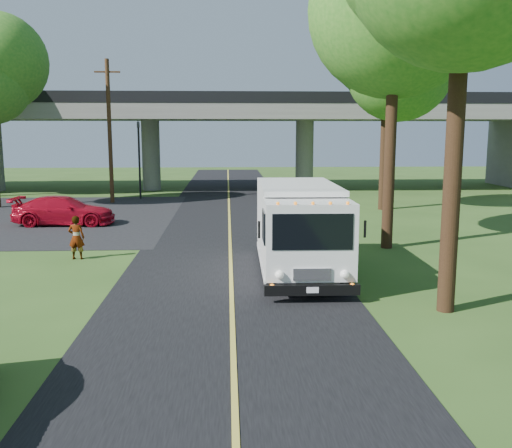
{
  "coord_description": "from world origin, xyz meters",
  "views": [
    {
      "loc": [
        -0.1,
        -12.88,
        4.59
      ],
      "look_at": [
        0.82,
        5.31,
        1.6
      ],
      "focal_mm": 40.0,
      "sensor_mm": 36.0,
      "label": 1
    }
  ],
  "objects": [
    {
      "name": "ground",
      "position": [
        0.0,
        0.0,
        0.0
      ],
      "size": [
        120.0,
        120.0,
        0.0
      ],
      "primitive_type": "plane",
      "color": "#2E4E1B",
      "rests_on": "ground"
    },
    {
      "name": "traffic_signal",
      "position": [
        -6.0,
        26.0,
        3.2
      ],
      "size": [
        0.18,
        0.22,
        5.2
      ],
      "color": "black",
      "rests_on": "ground"
    },
    {
      "name": "road",
      "position": [
        0.0,
        10.0,
        0.01
      ],
      "size": [
        7.0,
        90.0,
        0.02
      ],
      "primitive_type": "cube",
      "color": "black",
      "rests_on": "ground"
    },
    {
      "name": "utility_pole",
      "position": [
        -7.5,
        24.0,
        4.59
      ],
      "size": [
        1.6,
        0.26,
        9.0
      ],
      "color": "#472D19",
      "rests_on": "ground"
    },
    {
      "name": "tree_right_far",
      "position": [
        9.21,
        19.84,
        8.3
      ],
      "size": [
        5.77,
        5.67,
        10.99
      ],
      "color": "#382314",
      "rests_on": "ground"
    },
    {
      "name": "overpass",
      "position": [
        0.0,
        32.0,
        4.56
      ],
      "size": [
        54.0,
        10.0,
        7.3
      ],
      "color": "slate",
      "rests_on": "ground"
    },
    {
      "name": "step_van",
      "position": [
        2.2,
        5.08,
        1.56
      ],
      "size": [
        2.62,
        6.88,
        2.87
      ],
      "rotation": [
        0.0,
        0.0,
        -0.02
      ],
      "color": "white",
      "rests_on": "ground"
    },
    {
      "name": "parking_lot",
      "position": [
        -11.0,
        18.0,
        0.01
      ],
      "size": [
        16.0,
        18.0,
        0.01
      ],
      "primitive_type": "cube",
      "color": "black",
      "rests_on": "ground"
    },
    {
      "name": "red_sedan",
      "position": [
        -8.12,
        15.27,
        0.71
      ],
      "size": [
        4.92,
        2.06,
        1.42
      ],
      "primitive_type": "imported",
      "rotation": [
        0.0,
        0.0,
        1.56
      ],
      "color": "#B00A1E",
      "rests_on": "ground"
    },
    {
      "name": "pedestrian",
      "position": [
        -5.54,
        7.55,
        0.79
      ],
      "size": [
        0.59,
        0.4,
        1.59
      ],
      "primitive_type": "imported",
      "rotation": [
        0.0,
        0.0,
        3.1
      ],
      "color": "gray",
      "rests_on": "ground"
    },
    {
      "name": "lane_line",
      "position": [
        0.0,
        10.0,
        0.03
      ],
      "size": [
        0.12,
        90.0,
        0.01
      ],
      "primitive_type": "cube",
      "color": "gold",
      "rests_on": "road"
    }
  ]
}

